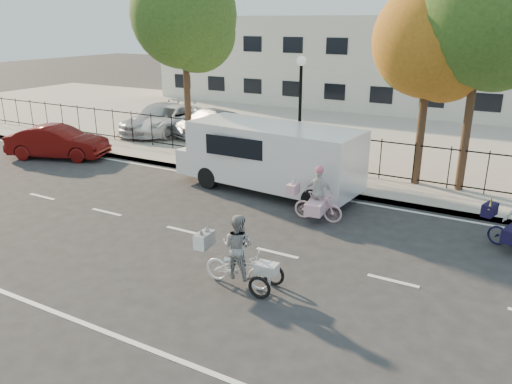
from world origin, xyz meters
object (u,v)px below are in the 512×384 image
Objects in this scene: unicorn_bike at (317,200)px; lot_car_a at (158,118)px; pedestrian at (204,138)px; zebra_trike at (238,259)px; lamppost at (300,94)px; white_van at (270,155)px; lot_car_b at (170,119)px; lot_car_c at (209,123)px; red_sedan at (58,142)px.

lot_car_a is at bearing 55.21° from unicorn_bike.
zebra_trike is at bearing 111.22° from pedestrian.
lamppost reaches higher than white_van.
lot_car_b is (-11.15, 11.67, 0.19)m from zebra_trike.
white_van is 1.75× the size of lot_car_c.
unicorn_bike reaches higher than zebra_trike.
lamppost is at bearing 170.22° from pedestrian.
lamppost is at bearing 26.78° from unicorn_bike.
lamppost reaches higher than pedestrian.
lot_car_a reaches higher than red_sedan.
lot_car_c is (2.85, 0.53, -0.08)m from lot_car_a.
white_van reaches higher than unicorn_bike.
lot_car_a is (-5.25, 3.37, -0.19)m from pedestrian.
lot_car_c reaches higher than red_sedan.
red_sedan is (-12.57, 5.71, 0.05)m from zebra_trike.
lot_car_b is at bearing 161.02° from lamppost.
red_sedan is at bearing -99.36° from lot_car_c.
lot_car_c is at bearing 10.34° from lot_car_b.
lot_car_b is at bearing 153.29° from white_van.
pedestrian is at bearing -37.81° from lot_car_c.
red_sedan is 1.11× the size of lot_car_c.
white_van is at bearing -89.50° from lamppost.
zebra_trike is 1.16× the size of unicorn_bike.
unicorn_bike is 11.75m from lot_car_c.
white_van is at bearing -107.30° from red_sedan.
lot_car_a is at bearing 155.91° from white_van.
lot_car_a is (-11.78, 11.49, 0.21)m from zebra_trike.
zebra_trike is 0.47× the size of red_sedan.
white_van is 1.59× the size of red_sedan.
pedestrian is 5.83m from lot_car_b.
pedestrian is (6.03, 2.41, 0.35)m from red_sedan.
unicorn_bike is 0.40× the size of red_sedan.
unicorn_bike is 0.34× the size of lot_car_b.
white_van is 10.17m from red_sedan.
red_sedan is (-10.11, -2.97, -2.41)m from lamppost.
lamppost reaches higher than red_sedan.
red_sedan is at bearing 4.15° from pedestrian.
white_van is 10.29m from lot_car_b.
lamppost is 3.04m from white_van.
lot_car_b is (-8.70, 2.99, -2.26)m from lamppost.
lot_car_c is at bearing -50.22° from red_sedan.
white_van reaches higher than red_sedan.
unicorn_bike is 0.25× the size of white_van.
red_sedan is 7.28m from lot_car_c.
lot_car_a is 0.65m from lot_car_b.
lot_car_b is (-8.72, 5.44, -0.45)m from white_van.
pedestrian is (-6.53, 8.12, 0.39)m from zebra_trike.
white_van is 3.75× the size of pedestrian.
lot_car_a is (-11.85, 7.02, 0.23)m from unicorn_bike.
unicorn_bike is at bearing -33.68° from lot_car_a.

